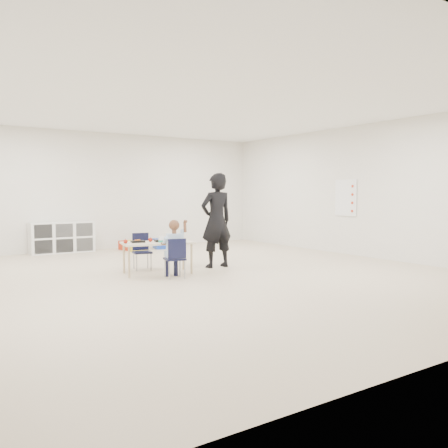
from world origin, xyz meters
TOP-DOWN VIEW (x-y plane):
  - room at (0.00, 0.00)m, footprint 9.00×9.02m
  - table at (-0.60, 0.58)m, footprint 1.26×0.80m
  - chair_near at (-0.55, 0.05)m, footprint 0.36×0.35m
  - chair_far at (-0.64, 1.11)m, footprint 0.36×0.35m
  - child at (-0.55, 0.05)m, footprint 0.50×0.50m
  - lunch_tray_near at (-0.51, 0.62)m, footprint 0.25×0.20m
  - lunch_tray_far at (-0.90, 0.70)m, footprint 0.25×0.20m
  - milk_carton at (-0.60, 0.44)m, footprint 0.08×0.08m
  - bread_roll at (-0.35, 0.42)m, footprint 0.09×0.09m
  - apple_near at (-0.68, 0.68)m, footprint 0.07×0.07m
  - apple_far at (-1.15, 0.62)m, footprint 0.07×0.07m
  - cubby_shelf at (-1.20, 4.28)m, footprint 1.40×0.40m
  - rules_poster at (3.98, 0.60)m, footprint 0.02×0.60m
  - adult at (0.59, 0.60)m, footprint 0.63×0.41m
  - bin_red at (0.29, 3.98)m, footprint 0.44×0.51m
  - bin_yellow at (0.37, 3.76)m, footprint 0.42×0.51m
  - bin_blue at (1.07, 3.82)m, footprint 0.47×0.55m

SIDE VIEW (x-z plane):
  - bin_red at x=0.29m, z-range 0.00..0.21m
  - bin_yellow at x=0.37m, z-range 0.00..0.23m
  - bin_blue at x=1.07m, z-range 0.00..0.23m
  - table at x=-0.60m, z-range 0.00..0.54m
  - chair_near at x=-0.55m, z-range 0.00..0.64m
  - chair_far at x=-0.64m, z-range 0.00..0.64m
  - cubby_shelf at x=-1.20m, z-range 0.00..0.70m
  - child at x=-0.55m, z-range 0.00..1.01m
  - lunch_tray_near at x=-0.51m, z-range 0.53..0.56m
  - lunch_tray_far at x=-0.90m, z-range 0.53..0.56m
  - bread_roll at x=-0.35m, z-range 0.53..0.60m
  - apple_near at x=-0.68m, z-range 0.53..0.61m
  - apple_far at x=-1.15m, z-range 0.53..0.61m
  - milk_carton at x=-0.60m, z-range 0.53..0.63m
  - adult at x=0.59m, z-range 0.00..1.71m
  - rules_poster at x=3.98m, z-range 0.85..1.65m
  - room at x=0.00m, z-range 0.00..2.80m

